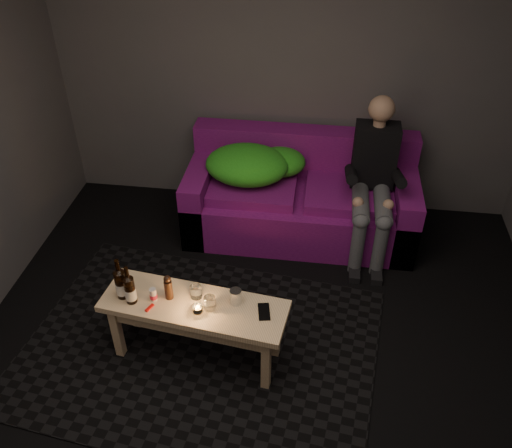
{
  "coord_description": "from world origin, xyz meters",
  "views": [
    {
      "loc": [
        0.3,
        -2.05,
        2.94
      ],
      "look_at": [
        -0.14,
        1.18,
        0.47
      ],
      "focal_mm": 38.0,
      "sensor_mm": 36.0,
      "label": 1
    }
  ],
  "objects": [
    {
      "name": "green_blanket",
      "position": [
        -0.25,
        1.81,
        0.62
      ],
      "size": [
        0.84,
        0.57,
        0.29
      ],
      "color": "#24961B",
      "rests_on": "sofa"
    },
    {
      "name": "beer_bottle_a",
      "position": [
        -0.87,
        0.3,
        0.6
      ],
      "size": [
        0.08,
        0.08,
        0.3
      ],
      "color": "black",
      "rests_on": "coffee_table"
    },
    {
      "name": "floor",
      "position": [
        0.0,
        0.0,
        0.0
      ],
      "size": [
        4.5,
        4.5,
        0.0
      ],
      "primitive_type": "plane",
      "color": "black",
      "rests_on": "ground"
    },
    {
      "name": "smartphone",
      "position": [
        0.03,
        0.28,
        0.49
      ],
      "size": [
        0.1,
        0.15,
        0.01
      ],
      "primitive_type": "cube",
      "rotation": [
        0.0,
        0.0,
        0.19
      ],
      "color": "black",
      "rests_on": "coffee_table"
    },
    {
      "name": "rug",
      "position": [
        -0.41,
        0.34,
        0.01
      ],
      "size": [
        2.57,
        2.01,
        0.01
      ],
      "primitive_type": "cube",
      "rotation": [
        0.0,
        0.0,
        -0.13
      ],
      "color": "black",
      "rests_on": "floor"
    },
    {
      "name": "tumbler_back",
      "position": [
        -0.41,
        0.35,
        0.53
      ],
      "size": [
        0.08,
        0.08,
        0.09
      ],
      "primitive_type": "cylinder",
      "rotation": [
        0.0,
        0.0,
        0.06
      ],
      "color": "white",
      "rests_on": "coffee_table"
    },
    {
      "name": "tealight",
      "position": [
        -0.37,
        0.23,
        0.51
      ],
      "size": [
        0.06,
        0.06,
        0.05
      ],
      "color": "white",
      "rests_on": "coffee_table"
    },
    {
      "name": "coffee_table",
      "position": [
        -0.41,
        0.29,
        0.4
      ],
      "size": [
        1.22,
        0.52,
        0.48
      ],
      "rotation": [
        0.0,
        0.0,
        -0.13
      ],
      "color": "tan",
      "rests_on": "rug"
    },
    {
      "name": "person",
      "position": [
        0.73,
        1.66,
        0.66
      ],
      "size": [
        0.34,
        0.79,
        1.27
      ],
      "color": "black",
      "rests_on": "sofa"
    },
    {
      "name": "sofa",
      "position": [
        0.16,
        1.82,
        0.3
      ],
      "size": [
        1.91,
        0.86,
        0.82
      ],
      "color": "#640D66",
      "rests_on": "floor"
    },
    {
      "name": "salt_shaker",
      "position": [
        -0.67,
        0.29,
        0.53
      ],
      "size": [
        0.05,
        0.05,
        0.09
      ],
      "primitive_type": "cylinder",
      "rotation": [
        0.0,
        0.0,
        0.3
      ],
      "color": "silver",
      "rests_on": "coffee_table"
    },
    {
      "name": "tumbler_front",
      "position": [
        -0.3,
        0.27,
        0.53
      ],
      "size": [
        0.1,
        0.1,
        0.09
      ],
      "primitive_type": "cylinder",
      "rotation": [
        0.0,
        0.0,
        -0.35
      ],
      "color": "white",
      "rests_on": "coffee_table"
    },
    {
      "name": "steel_cup",
      "position": [
        -0.15,
        0.34,
        0.54
      ],
      "size": [
        0.08,
        0.08,
        0.1
      ],
      "primitive_type": "cylinder",
      "rotation": [
        0.0,
        0.0,
        -0.1
      ],
      "color": "silver",
      "rests_on": "coffee_table"
    },
    {
      "name": "pepper_mill",
      "position": [
        -0.58,
        0.32,
        0.55
      ],
      "size": [
        0.06,
        0.06,
        0.14
      ],
      "primitive_type": "cylinder",
      "rotation": [
        0.0,
        0.0,
        0.27
      ],
      "color": "black",
      "rests_on": "coffee_table"
    },
    {
      "name": "beer_bottle_b",
      "position": [
        -0.81,
        0.26,
        0.59
      ],
      "size": [
        0.07,
        0.07,
        0.28
      ],
      "color": "black",
      "rests_on": "coffee_table"
    },
    {
      "name": "room",
      "position": [
        0.0,
        0.47,
        1.64
      ],
      "size": [
        4.5,
        4.5,
        4.5
      ],
      "color": "silver",
      "rests_on": "ground"
    },
    {
      "name": "red_lighter",
      "position": [
        -0.68,
        0.21,
        0.49
      ],
      "size": [
        0.05,
        0.07,
        0.01
      ],
      "primitive_type": "cube",
      "rotation": [
        0.0,
        0.0,
        -0.42
      ],
      "color": "red",
      "rests_on": "coffee_table"
    }
  ]
}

